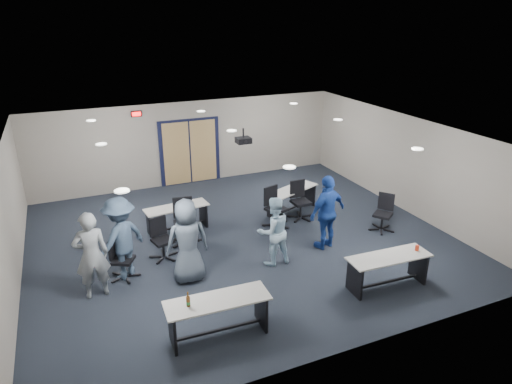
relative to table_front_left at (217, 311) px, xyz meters
name	(u,v)px	position (x,y,z in m)	size (l,w,h in m)	color
floor	(241,239)	(1.72, 3.25, -0.51)	(10.00, 10.00, 0.00)	black
back_wall	(189,143)	(1.72, 7.75, 0.84)	(10.00, 0.04, 2.70)	gray
front_wall	(346,284)	(1.72, -1.25, 0.84)	(10.00, 0.04, 2.70)	gray
left_wall	(8,225)	(-3.28, 3.25, 0.84)	(0.04, 9.00, 2.70)	gray
right_wall	(405,163)	(6.72, 3.25, 0.84)	(0.04, 9.00, 2.70)	gray
ceiling	(239,134)	(1.72, 3.25, 2.19)	(10.00, 9.00, 0.04)	white
double_door	(190,152)	(1.72, 7.72, 0.54)	(2.00, 0.07, 2.20)	black
exit_sign	(136,114)	(0.12, 7.70, 1.94)	(0.32, 0.07, 0.18)	black
ceiling_projector	(243,140)	(2.02, 3.75, 1.90)	(0.35, 0.32, 0.37)	black
ceiling_can_lights	(235,133)	(1.72, 3.50, 2.16)	(6.24, 5.74, 0.02)	white
table_front_left	(217,311)	(0.00, 0.00, 0.00)	(1.84, 0.68, 1.01)	beige
table_front_right	(388,266)	(3.71, 0.07, -0.02)	(1.78, 0.67, 0.83)	beige
table_back_left	(177,214)	(0.40, 4.37, -0.06)	(1.68, 0.70, 0.66)	beige
table_back_right	(292,196)	(3.69, 4.27, -0.05)	(1.76, 1.15, 0.68)	beige
chair_back_a	(163,239)	(-0.27, 3.07, -0.02)	(0.61, 0.61, 0.97)	black
chair_back_b	(184,222)	(0.39, 3.58, 0.06)	(0.71, 0.71, 1.13)	black
chair_back_c	(276,208)	(2.85, 3.55, 0.03)	(0.68, 0.68, 1.08)	black
chair_back_d	(301,201)	(3.69, 3.73, 0.02)	(0.66, 0.66, 1.06)	black
chair_loose_left	(123,258)	(-1.22, 2.57, -0.04)	(0.59, 0.59, 0.94)	black
chair_loose_right	(383,213)	(5.27, 2.23, -0.02)	(0.61, 0.61, 0.98)	black
person_gray	(91,255)	(-1.84, 2.13, 0.40)	(0.67, 0.44, 1.83)	gray
person_plaid	(187,241)	(0.03, 1.95, 0.41)	(0.89, 0.58, 1.83)	#4D5A6A
person_lightblue	(274,231)	(1.97, 1.87, 0.29)	(0.78, 0.61, 1.60)	#BEE4FC
person_navy	(327,212)	(3.46, 2.06, 0.41)	(1.07, 0.45, 1.83)	#1B3D96
person_back	(121,239)	(-1.21, 2.62, 0.41)	(1.18, 0.68, 1.83)	#3A4F68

